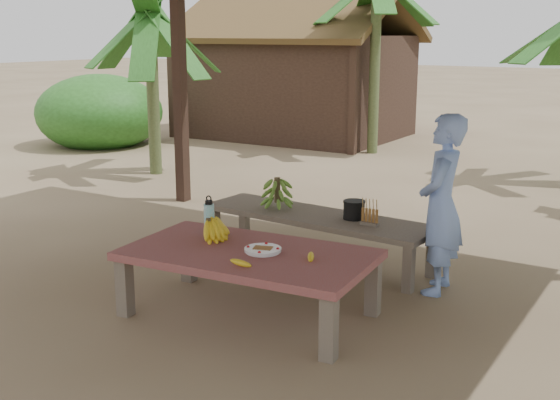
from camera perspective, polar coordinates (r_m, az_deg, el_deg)
The scene contains 14 objects.
ground at distance 5.55m, azimuth -0.44°, elevation -8.29°, with size 80.00×80.00×0.00m, color brown.
work_table at distance 5.17m, azimuth -2.56°, elevation -4.85°, with size 1.88×1.15×0.50m.
bench at distance 6.38m, azimuth 3.01°, elevation -1.66°, with size 2.24×0.75×0.45m.
ripe_banana_bunch at distance 5.44m, azimuth -5.84°, elevation -2.26°, with size 0.30×0.26×0.18m, color yellow, non-canonical shape.
plate at distance 5.11m, azimuth -1.40°, elevation -4.08°, with size 0.27×0.27×0.04m.
loose_banana_front at distance 4.82m, azimuth -3.20°, elevation -5.14°, with size 0.04×0.16×0.04m, color yellow.
loose_banana_side at distance 4.95m, azimuth 2.52°, elevation -4.63°, with size 0.04×0.14×0.04m, color yellow.
water_flask at distance 5.59m, azimuth -5.78°, elevation -1.41°, with size 0.08×0.08×0.31m.
green_banana_stalk at distance 6.58m, azimuth -0.23°, elevation 0.66°, with size 0.26×0.26×0.30m, color #598C2D, non-canonical shape.
cooking_pot at distance 6.22m, azimuth 6.04°, elevation -0.83°, with size 0.19×0.19×0.16m, color black.
skewer_rack at distance 6.02m, azimuth 7.32°, elevation -0.96°, with size 0.18×0.08×0.24m, color #A57F47, non-canonical shape.
woman at distance 5.71m, azimuth 12.96°, elevation -0.37°, with size 0.53×0.35×1.45m, color #7897E3.
hut at distance 14.36m, azimuth 1.36°, elevation 9.64°, with size 4.40×3.43×2.85m.
banana_plant_w at distance 10.48m, azimuth -10.50°, elevation 13.33°, with size 1.80×1.80×2.55m.
Camera 1 is at (2.75, -4.36, 2.06)m, focal length 45.00 mm.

